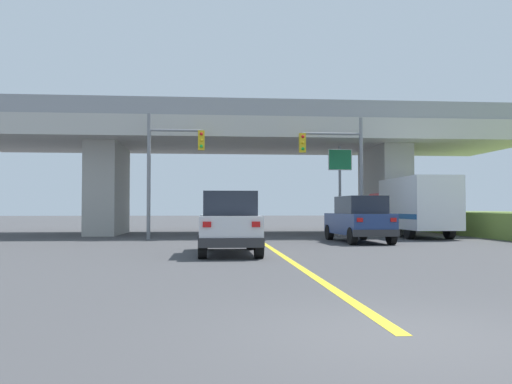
{
  "coord_description": "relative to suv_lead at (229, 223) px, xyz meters",
  "views": [
    {
      "loc": [
        -2.25,
        -6.11,
        1.49
      ],
      "look_at": [
        -0.05,
        19.93,
        2.29
      ],
      "focal_mm": 37.67,
      "sensor_mm": 36.0,
      "label": 1
    }
  ],
  "objects": [
    {
      "name": "highway_sign",
      "position": [
        6.38,
        10.97,
        2.49
      ],
      "size": [
        1.3,
        0.17,
        4.86
      ],
      "color": "slate",
      "rests_on": "ground"
    },
    {
      "name": "lane_divider_stripe",
      "position": [
        1.65,
        0.01,
        -1.01
      ],
      "size": [
        0.2,
        22.88,
        0.01
      ],
      "primitive_type": "cube",
      "color": "yellow",
      "rests_on": "ground"
    },
    {
      "name": "suv_crossing",
      "position": [
        5.91,
        5.62,
        0.0
      ],
      "size": [
        2.09,
        4.82,
        2.02
      ],
      "rotation": [
        0.0,
        0.0,
        0.04
      ],
      "color": "navy",
      "rests_on": "ground"
    },
    {
      "name": "overpass_bridge",
      "position": [
        1.65,
        14.0,
        3.99
      ],
      "size": [
        31.56,
        8.95,
        7.12
      ],
      "color": "#B7B5AD",
      "rests_on": "ground"
    },
    {
      "name": "traffic_signal_farside",
      "position": [
        -2.74,
        8.73,
        2.79
      ],
      "size": [
        2.78,
        0.36,
        6.11
      ],
      "color": "slate",
      "rests_on": "ground"
    },
    {
      "name": "ground",
      "position": [
        1.65,
        14.0,
        -1.01
      ],
      "size": [
        160.0,
        160.0,
        0.0
      ],
      "primitive_type": "plane",
      "color": "#424244"
    },
    {
      "name": "suv_lead",
      "position": [
        0.0,
        0.0,
        0.0
      ],
      "size": [
        1.93,
        4.6,
        2.02
      ],
      "color": "silver",
      "rests_on": "ground"
    },
    {
      "name": "traffic_signal_nearside",
      "position": [
        5.88,
        8.67,
        2.77
      ],
      "size": [
        3.22,
        0.36,
        6.04
      ],
      "color": "slate",
      "rests_on": "ground"
    },
    {
      "name": "box_truck",
      "position": [
        9.98,
        9.81,
        0.6
      ],
      "size": [
        2.33,
        7.59,
        3.05
      ],
      "color": "red",
      "rests_on": "ground"
    }
  ]
}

